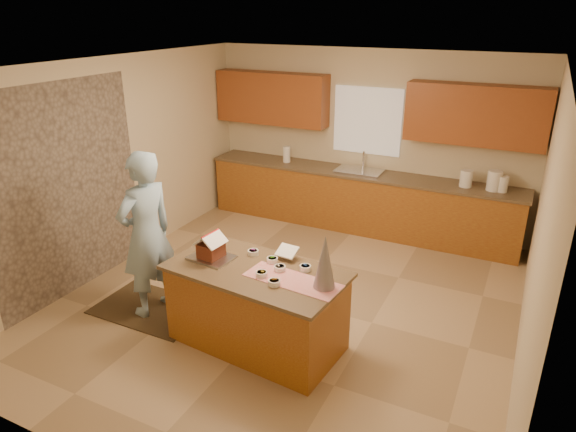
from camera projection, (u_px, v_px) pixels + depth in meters
The scene contains 28 objects.
floor at pixel (288, 301), 6.09m from camera, with size 5.50×5.50×0.00m, color tan.
ceiling at pixel (288, 66), 5.07m from camera, with size 5.50×5.50×0.00m, color silver.
wall_back at pixel (367, 140), 7.87m from camera, with size 5.50×5.50×0.00m, color beige.
wall_front at pixel (100, 323), 3.29m from camera, with size 5.50×5.50×0.00m, color beige.
wall_left at pixel (114, 165), 6.60m from camera, with size 5.50×5.50×0.00m, color beige.
wall_right at pixel (540, 236), 4.56m from camera, with size 5.50×5.50×0.00m, color beige.
stone_accent at pixel (67, 191), 5.97m from camera, with size 2.50×2.50×0.00m, color gray.
window_curtain at pixel (367, 121), 7.73m from camera, with size 1.05×0.03×1.00m, color white.
back_counter_base at pixel (358, 201), 7.96m from camera, with size 4.80×0.60×0.88m, color #96631F.
back_counter_top at pixel (359, 173), 7.79m from camera, with size 4.85×0.63×0.04m, color brown.
upper_cabinet_left at pixel (272, 98), 8.14m from camera, with size 1.85×0.35×0.80m, color #994D20.
upper_cabinet_right at pixel (476, 115), 6.88m from camera, with size 1.85×0.35×0.80m, color #994D20.
sink at pixel (359, 174), 7.79m from camera, with size 0.70×0.45×0.12m, color silver.
faucet at pixel (363, 160), 7.88m from camera, with size 0.03×0.03×0.28m, color silver.
island_base at pixel (257, 309), 5.17m from camera, with size 1.69×0.84×0.82m, color #96631F.
island_top at pixel (256, 271), 5.01m from camera, with size 1.76×0.92×0.04m, color brown.
table_runner at pixel (293, 280), 4.80m from camera, with size 0.94×0.34×0.01m, color red.
baking_tray at pixel (212, 258), 5.21m from camera, with size 0.43×0.32×0.02m, color silver.
cookbook at pixel (287, 251), 5.18m from camera, with size 0.21×0.02×0.17m, color white.
tinsel_tree at pixel (325, 262), 4.59m from camera, with size 0.21×0.21×0.52m, color #AEAFBB.
rug at pixel (152, 308), 5.93m from camera, with size 1.27×0.83×0.01m, color black.
boy at pixel (147, 235), 5.55m from camera, with size 0.68×0.45×1.87m, color #93B7D1.
canister_a at pixel (466, 178), 7.10m from camera, with size 0.17×0.17×0.23m, color white.
canister_b at pixel (494, 181), 6.94m from camera, with size 0.19×0.19×0.28m, color white.
canister_c at pixel (502, 184), 6.91m from camera, with size 0.15×0.15×0.21m, color white.
paper_towel at pixel (287, 154), 8.23m from camera, with size 0.12×0.12×0.26m, color white.
gingerbread_house at pixel (211, 248), 5.17m from camera, with size 0.28×0.29×0.26m.
candy_bowls at pixel (274, 267), 4.99m from camera, with size 0.74×0.57×0.05m.
Camera 1 is at (2.32, -4.72, 3.23)m, focal length 31.96 mm.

